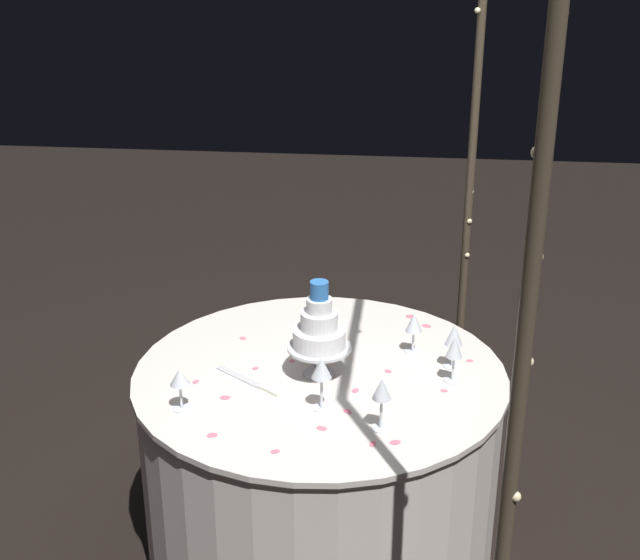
{
  "coord_description": "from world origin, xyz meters",
  "views": [
    {
      "loc": [
        2.59,
        0.3,
        2.15
      ],
      "look_at": [
        0.0,
        0.0,
        1.08
      ],
      "focal_mm": 47.72,
      "sensor_mm": 36.0,
      "label": 1
    }
  ],
  "objects_px": {
    "wine_glass_0": "(454,349)",
    "decorative_arch": "(496,125)",
    "wine_glass_5": "(454,337)",
    "wine_glass_4": "(414,324)",
    "wine_glass_2": "(322,370)",
    "tiered_cake": "(319,331)",
    "wine_glass_3": "(180,379)",
    "cake_knife": "(252,383)",
    "wine_glass_1": "(382,391)",
    "main_table": "(320,460)"
  },
  "relations": [
    {
      "from": "wine_glass_0",
      "to": "decorative_arch",
      "type": "bearing_deg",
      "value": 99.36
    },
    {
      "from": "wine_glass_5",
      "to": "wine_glass_4",
      "type": "bearing_deg",
      "value": -125.39
    },
    {
      "from": "decorative_arch",
      "to": "wine_glass_2",
      "type": "distance_m",
      "value": 0.92
    },
    {
      "from": "tiered_cake",
      "to": "wine_glass_5",
      "type": "bearing_deg",
      "value": 103.42
    },
    {
      "from": "decorative_arch",
      "to": "wine_glass_3",
      "type": "bearing_deg",
      "value": -72.5
    },
    {
      "from": "cake_knife",
      "to": "wine_glass_1",
      "type": "bearing_deg",
      "value": 62.75
    },
    {
      "from": "tiered_cake",
      "to": "wine_glass_3",
      "type": "bearing_deg",
      "value": -55.91
    },
    {
      "from": "wine_glass_0",
      "to": "wine_glass_4",
      "type": "distance_m",
      "value": 0.24
    },
    {
      "from": "cake_knife",
      "to": "wine_glass_0",
      "type": "bearing_deg",
      "value": 98.47
    },
    {
      "from": "main_table",
      "to": "wine_glass_1",
      "type": "distance_m",
      "value": 0.64
    },
    {
      "from": "tiered_cake",
      "to": "wine_glass_5",
      "type": "distance_m",
      "value": 0.47
    },
    {
      "from": "decorative_arch",
      "to": "main_table",
      "type": "distance_m",
      "value": 1.35
    },
    {
      "from": "decorative_arch",
      "to": "wine_glass_1",
      "type": "bearing_deg",
      "value": -41.84
    },
    {
      "from": "main_table",
      "to": "wine_glass_2",
      "type": "bearing_deg",
      "value": 7.79
    },
    {
      "from": "wine_glass_2",
      "to": "wine_glass_5",
      "type": "xyz_separation_m",
      "value": [
        -0.33,
        0.42,
        -0.02
      ]
    },
    {
      "from": "wine_glass_2",
      "to": "wine_glass_4",
      "type": "relative_size",
      "value": 1.18
    },
    {
      "from": "wine_glass_0",
      "to": "wine_glass_4",
      "type": "relative_size",
      "value": 1.06
    },
    {
      "from": "wine_glass_3",
      "to": "main_table",
      "type": "bearing_deg",
      "value": 125.97
    },
    {
      "from": "decorative_arch",
      "to": "wine_glass_5",
      "type": "relative_size",
      "value": 15.57
    },
    {
      "from": "tiered_cake",
      "to": "wine_glass_3",
      "type": "relative_size",
      "value": 2.44
    },
    {
      "from": "wine_glass_0",
      "to": "wine_glass_1",
      "type": "height_order",
      "value": "wine_glass_1"
    },
    {
      "from": "decorative_arch",
      "to": "wine_glass_1",
      "type": "distance_m",
      "value": 0.87
    },
    {
      "from": "tiered_cake",
      "to": "wine_glass_4",
      "type": "relative_size",
      "value": 2.24
    },
    {
      "from": "tiered_cake",
      "to": "wine_glass_0",
      "type": "xyz_separation_m",
      "value": [
        -0.01,
        0.46,
        -0.05
      ]
    },
    {
      "from": "cake_knife",
      "to": "tiered_cake",
      "type": "bearing_deg",
      "value": 113.11
    },
    {
      "from": "cake_knife",
      "to": "main_table",
      "type": "bearing_deg",
      "value": 117.46
    },
    {
      "from": "wine_glass_4",
      "to": "decorative_arch",
      "type": "bearing_deg",
      "value": 49.22
    },
    {
      "from": "tiered_cake",
      "to": "wine_glass_4",
      "type": "distance_m",
      "value": 0.38
    },
    {
      "from": "wine_glass_0",
      "to": "wine_glass_4",
      "type": "height_order",
      "value": "wine_glass_0"
    },
    {
      "from": "wine_glass_0",
      "to": "tiered_cake",
      "type": "bearing_deg",
      "value": -89.07
    },
    {
      "from": "wine_glass_4",
      "to": "wine_glass_5",
      "type": "xyz_separation_m",
      "value": [
        0.1,
        0.14,
        0.01
      ]
    },
    {
      "from": "cake_knife",
      "to": "wine_glass_5",
      "type": "bearing_deg",
      "value": 106.66
    },
    {
      "from": "decorative_arch",
      "to": "main_table",
      "type": "bearing_deg",
      "value": -90.01
    },
    {
      "from": "wine_glass_1",
      "to": "wine_glass_4",
      "type": "xyz_separation_m",
      "value": [
        -0.53,
        0.09,
        -0.02
      ]
    },
    {
      "from": "wine_glass_2",
      "to": "decorative_arch",
      "type": "bearing_deg",
      "value": 116.01
    },
    {
      "from": "wine_glass_1",
      "to": "wine_glass_4",
      "type": "distance_m",
      "value": 0.54
    },
    {
      "from": "decorative_arch",
      "to": "wine_glass_2",
      "type": "relative_size",
      "value": 13.75
    },
    {
      "from": "decorative_arch",
      "to": "wine_glass_5",
      "type": "height_order",
      "value": "decorative_arch"
    },
    {
      "from": "wine_glass_1",
      "to": "wine_glass_3",
      "type": "relative_size",
      "value": 1.24
    },
    {
      "from": "wine_glass_1",
      "to": "wine_glass_2",
      "type": "bearing_deg",
      "value": -116.87
    },
    {
      "from": "decorative_arch",
      "to": "wine_glass_4",
      "type": "distance_m",
      "value": 0.81
    },
    {
      "from": "wine_glass_1",
      "to": "wine_glass_3",
      "type": "distance_m",
      "value": 0.64
    },
    {
      "from": "wine_glass_3",
      "to": "wine_glass_5",
      "type": "bearing_deg",
      "value": 114.03
    },
    {
      "from": "wine_glass_0",
      "to": "wine_glass_5",
      "type": "bearing_deg",
      "value": 178.97
    },
    {
      "from": "wine_glass_2",
      "to": "cake_knife",
      "type": "xyz_separation_m",
      "value": [
        -0.13,
        -0.25,
        -0.13
      ]
    },
    {
      "from": "decorative_arch",
      "to": "wine_glass_2",
      "type": "height_order",
      "value": "decorative_arch"
    },
    {
      "from": "wine_glass_2",
      "to": "wine_glass_0",
      "type": "bearing_deg",
      "value": 118.78
    },
    {
      "from": "tiered_cake",
      "to": "wine_glass_2",
      "type": "xyz_separation_m",
      "value": [
        0.22,
        0.03,
        -0.03
      ]
    },
    {
      "from": "wine_glass_3",
      "to": "cake_knife",
      "type": "xyz_separation_m",
      "value": [
        -0.18,
        0.19,
        -0.1
      ]
    },
    {
      "from": "wine_glass_1",
      "to": "cake_knife",
      "type": "xyz_separation_m",
      "value": [
        -0.23,
        -0.45,
        -0.13
      ]
    }
  ]
}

